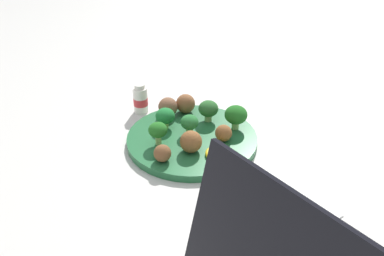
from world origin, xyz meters
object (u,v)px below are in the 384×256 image
broccoli_floret_back_left (208,109)px  meatball_near_rim (186,104)px  napkin (282,201)px  broccoli_floret_near_rim (189,123)px  yogurt_bottle (141,100)px  plate (192,139)px  meatball_center (162,153)px  fork (292,197)px  meatball_mid_right (224,133)px  pepper_ring_center (219,154)px  knife (278,205)px  broccoli_floret_front_right (158,131)px  broccoli_floret_center (236,115)px  meatball_far_rim (191,142)px  meatball_back_right (168,107)px  broccoli_floret_front_left (165,116)px

broccoli_floret_back_left → meatball_near_rim: broccoli_floret_back_left is taller
meatball_near_rim → napkin: meatball_near_rim is taller
broccoli_floret_near_rim → yogurt_bottle: (-0.17, -0.03, -0.01)m
plate → meatball_center: 0.11m
plate → fork: bearing=11.3°
meatball_mid_right → pepper_ring_center: (0.04, -0.04, -0.01)m
knife → broccoli_floret_near_rim: bearing=-176.4°
broccoli_floret_near_rim → meatball_near_rim: (-0.09, 0.05, -0.01)m
broccoli_floret_front_right → meatball_near_rim: bearing=126.2°
plate → yogurt_bottle: size_ratio=3.82×
broccoli_floret_front_right → broccoli_floret_center: 0.18m
meatball_center → fork: size_ratio=0.29×
plate → meatball_far_rim: meatball_far_rim is taller
broccoli_floret_front_right → meatball_center: broccoli_floret_front_right is taller
meatball_center → meatball_mid_right: (0.00, 0.14, 0.00)m
plate → broccoli_floret_front_right: broccoli_floret_front_right is taller
broccoli_floret_front_right → broccoli_floret_center: (0.03, 0.17, 0.00)m
yogurt_bottle → broccoli_floret_center: bearing=32.5°
plate → fork: plate is taller
meatball_mid_right → pepper_ring_center: 0.06m
napkin → meatball_back_right: bearing=-174.8°
knife → plate: bearing=-176.7°
meatball_back_right → meatball_near_rim: bearing=80.2°
fork → broccoli_floret_near_rim: bearing=-168.7°
meatball_mid_right → pepper_ring_center: size_ratio=0.66×
yogurt_bottle → meatball_mid_right: bearing=19.1°
plate → broccoli_floret_center: bearing=76.2°
meatball_center → pepper_ring_center: 0.11m
plate → broccoli_floret_front_right: size_ratio=5.58×
meatball_center → fork: (0.21, 0.15, -0.03)m
plate → meatball_mid_right: 0.07m
meatball_center → meatball_near_rim: meatball_near_rim is taller
meatball_far_rim → napkin: size_ratio=0.27×
meatball_far_rim → pepper_ring_center: 0.06m
pepper_ring_center → meatball_mid_right: bearing=135.3°
broccoli_floret_front_right → meatball_mid_right: broccoli_floret_front_right is taller
broccoli_floret_front_left → broccoli_floret_center: 0.15m
meatball_far_rim → fork: bearing=21.7°
broccoli_floret_near_rim → knife: 0.27m
plate → knife: size_ratio=1.93×
meatball_far_rim → meatball_mid_right: 0.08m
napkin → fork: fork is taller
plate → broccoli_floret_center: size_ratio=5.14×
meatball_near_rim → plate: bearing=-23.9°
broccoli_floret_back_left → pepper_ring_center: bearing=-25.2°
meatball_back_right → plate: bearing=-0.4°
plate → broccoli_floret_front_left: 0.08m
broccoli_floret_near_rim → fork: size_ratio=0.37×
broccoli_floret_front_left → meatball_far_rim: (0.11, -0.00, -0.01)m
pepper_ring_center → yogurt_bottle: bearing=-171.6°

